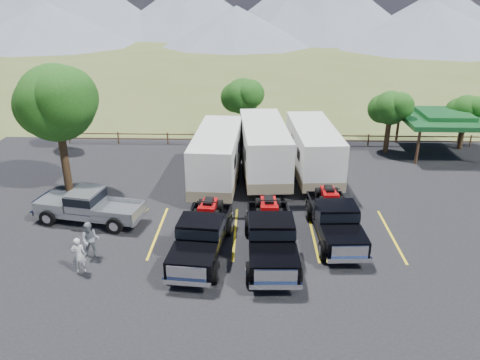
{
  "coord_description": "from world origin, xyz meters",
  "views": [
    {
      "loc": [
        -1.1,
        -17.2,
        11.85
      ],
      "look_at": [
        -1.85,
        7.36,
        1.6
      ],
      "focal_mm": 35.0,
      "sensor_mm": 36.0,
      "label": 1
    }
  ],
  "objects_px": {
    "rig_left": "(202,234)",
    "rig_right": "(335,218)",
    "pavilion": "(444,118)",
    "rig_center": "(271,234)",
    "pickup_silver": "(89,206)",
    "trailer_left": "(217,158)",
    "tree_big_nw": "(56,103)",
    "trailer_center": "(264,150)",
    "person_b": "(90,240)",
    "person_a": "(79,255)",
    "trailer_right": "(313,151)"
  },
  "relations": [
    {
      "from": "pavilion",
      "to": "trailer_center",
      "type": "distance_m",
      "value": 14.48
    },
    {
      "from": "rig_left",
      "to": "person_a",
      "type": "xyz_separation_m",
      "value": [
        -5.26,
        -1.74,
        -0.18
      ]
    },
    {
      "from": "trailer_center",
      "to": "person_b",
      "type": "bearing_deg",
      "value": -133.68
    },
    {
      "from": "tree_big_nw",
      "to": "pickup_silver",
      "type": "relative_size",
      "value": 1.26
    },
    {
      "from": "pavilion",
      "to": "person_a",
      "type": "relative_size",
      "value": 3.62
    },
    {
      "from": "rig_center",
      "to": "person_a",
      "type": "relative_size",
      "value": 3.96
    },
    {
      "from": "rig_left",
      "to": "pickup_silver",
      "type": "distance_m",
      "value": 7.08
    },
    {
      "from": "pavilion",
      "to": "trailer_center",
      "type": "xyz_separation_m",
      "value": [
        -13.43,
        -5.35,
        -0.85
      ]
    },
    {
      "from": "rig_left",
      "to": "person_b",
      "type": "height_order",
      "value": "rig_left"
    },
    {
      "from": "rig_center",
      "to": "pickup_silver",
      "type": "xyz_separation_m",
      "value": [
        -9.6,
        3.09,
        -0.15
      ]
    },
    {
      "from": "trailer_right",
      "to": "person_b",
      "type": "bearing_deg",
      "value": -141.67
    },
    {
      "from": "person_a",
      "to": "person_b",
      "type": "bearing_deg",
      "value": -107.97
    },
    {
      "from": "trailer_right",
      "to": "trailer_left",
      "type": "bearing_deg",
      "value": -170.2
    },
    {
      "from": "tree_big_nw",
      "to": "pickup_silver",
      "type": "xyz_separation_m",
      "value": [
        2.7,
        -3.98,
        -4.62
      ]
    },
    {
      "from": "person_b",
      "to": "trailer_left",
      "type": "bearing_deg",
      "value": 52.03
    },
    {
      "from": "trailer_center",
      "to": "pickup_silver",
      "type": "bearing_deg",
      "value": -149.69
    },
    {
      "from": "trailer_left",
      "to": "person_b",
      "type": "xyz_separation_m",
      "value": [
        -5.26,
        -8.83,
        -0.93
      ]
    },
    {
      "from": "rig_right",
      "to": "trailer_center",
      "type": "bearing_deg",
      "value": 110.64
    },
    {
      "from": "rig_center",
      "to": "trailer_center",
      "type": "distance_m",
      "value": 9.73
    },
    {
      "from": "pavilion",
      "to": "rig_right",
      "type": "xyz_separation_m",
      "value": [
        -9.97,
        -13.16,
        -1.74
      ]
    },
    {
      "from": "trailer_center",
      "to": "rig_left",
      "type": "bearing_deg",
      "value": -112.18
    },
    {
      "from": "trailer_left",
      "to": "trailer_right",
      "type": "xyz_separation_m",
      "value": [
        6.16,
        1.49,
        -0.01
      ]
    },
    {
      "from": "pickup_silver",
      "to": "person_a",
      "type": "distance_m",
      "value": 4.93
    },
    {
      "from": "rig_right",
      "to": "trailer_right",
      "type": "xyz_separation_m",
      "value": [
        -0.23,
        8.0,
        0.79
      ]
    },
    {
      "from": "pavilion",
      "to": "rig_left",
      "type": "height_order",
      "value": "pavilion"
    },
    {
      "from": "trailer_center",
      "to": "person_b",
      "type": "height_order",
      "value": "trailer_center"
    },
    {
      "from": "rig_left",
      "to": "person_a",
      "type": "height_order",
      "value": "rig_left"
    },
    {
      "from": "pavilion",
      "to": "rig_center",
      "type": "xyz_separation_m",
      "value": [
        -13.25,
        -15.04,
        -1.67
      ]
    },
    {
      "from": "rig_right",
      "to": "trailer_right",
      "type": "relative_size",
      "value": 0.64
    },
    {
      "from": "tree_big_nw",
      "to": "rig_right",
      "type": "height_order",
      "value": "tree_big_nw"
    },
    {
      "from": "trailer_left",
      "to": "pickup_silver",
      "type": "relative_size",
      "value": 1.61
    },
    {
      "from": "trailer_left",
      "to": "rig_left",
      "type": "bearing_deg",
      "value": -88.0
    },
    {
      "from": "tree_big_nw",
      "to": "rig_left",
      "type": "height_order",
      "value": "tree_big_nw"
    },
    {
      "from": "trailer_center",
      "to": "trailer_right",
      "type": "relative_size",
      "value": 1.05
    },
    {
      "from": "tree_big_nw",
      "to": "rig_left",
      "type": "bearing_deg",
      "value": -37.83
    },
    {
      "from": "person_a",
      "to": "rig_center",
      "type": "bearing_deg",
      "value": 178.35
    },
    {
      "from": "pavilion",
      "to": "person_a",
      "type": "xyz_separation_m",
      "value": [
        -21.73,
        -16.76,
        -1.89
      ]
    },
    {
      "from": "person_a",
      "to": "person_b",
      "type": "height_order",
      "value": "person_b"
    },
    {
      "from": "trailer_center",
      "to": "person_b",
      "type": "xyz_separation_m",
      "value": [
        -8.2,
        -10.14,
        -1.0
      ]
    },
    {
      "from": "trailer_left",
      "to": "trailer_center",
      "type": "height_order",
      "value": "trailer_center"
    },
    {
      "from": "tree_big_nw",
      "to": "trailer_center",
      "type": "relative_size",
      "value": 0.75
    },
    {
      "from": "rig_center",
      "to": "person_a",
      "type": "height_order",
      "value": "rig_center"
    },
    {
      "from": "tree_big_nw",
      "to": "rig_right",
      "type": "bearing_deg",
      "value": -18.43
    },
    {
      "from": "tree_big_nw",
      "to": "pavilion",
      "type": "height_order",
      "value": "tree_big_nw"
    },
    {
      "from": "pavilion",
      "to": "trailer_left",
      "type": "bearing_deg",
      "value": -157.88
    },
    {
      "from": "tree_big_nw",
      "to": "trailer_left",
      "type": "distance_m",
      "value": 10.0
    },
    {
      "from": "rig_center",
      "to": "rig_right",
      "type": "bearing_deg",
      "value": 28.03
    },
    {
      "from": "pavilion",
      "to": "trailer_right",
      "type": "distance_m",
      "value": 11.48
    },
    {
      "from": "rig_left",
      "to": "rig_right",
      "type": "xyz_separation_m",
      "value": [
        6.5,
        1.86,
        -0.02
      ]
    },
    {
      "from": "rig_right",
      "to": "rig_center",
      "type": "bearing_deg",
      "value": -153.4
    }
  ]
}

